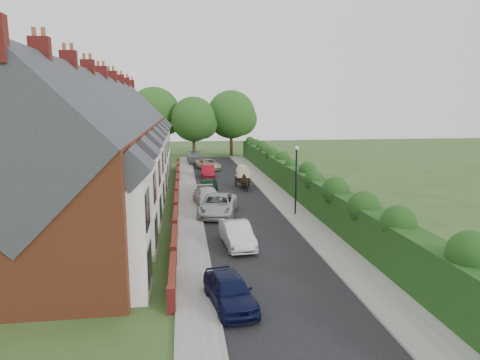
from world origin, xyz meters
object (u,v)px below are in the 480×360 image
object	(u,v)px
car_green	(208,186)
car_silver_a	(237,234)
car_beige	(208,164)
horse	(246,183)
lamppost	(296,172)
car_red	(208,171)
car_grey	(196,158)
horse_cart	(243,175)
car_navy	(230,290)
car_white	(208,197)
car_silver_b	(218,205)

from	to	relation	value
car_green	car_silver_a	bearing A→B (deg)	-78.55
car_beige	horse	world-z (taller)	horse
lamppost	car_red	bearing A→B (deg)	106.79
car_silver_a	horse	size ratio (longest dim) A/B	2.36
car_green	car_grey	distance (m)	20.39
horse_cart	lamppost	bearing A→B (deg)	-78.74
lamppost	car_navy	xyz separation A→B (m)	(-6.40, -13.68, -2.62)
car_navy	horse	world-z (taller)	horse
car_grey	car_navy	bearing A→B (deg)	-93.08
car_white	car_silver_b	bearing A→B (deg)	-86.67
car_beige	car_green	bearing A→B (deg)	-108.14
car_silver_b	car_beige	world-z (taller)	car_silver_b
lamppost	horse_cart	distance (m)	11.90
car_beige	car_silver_b	bearing A→B (deg)	-106.05
car_green	horse	bearing A→B (deg)	22.59
car_grey	horse_cart	bearing A→B (deg)	-79.86
car_green	horse	world-z (taller)	horse
car_red	horse	distance (m)	8.81
car_navy	car_white	distance (m)	17.64
car_silver_a	car_green	distance (m)	14.95
car_red	car_beige	xyz separation A→B (m)	(0.37, 5.60, -0.02)
car_silver_a	car_green	xyz separation A→B (m)	(-0.82, 14.93, 0.02)
car_grey	horse_cart	size ratio (longest dim) A/B	1.74
car_silver_b	horse	world-z (taller)	horse
car_navy	car_grey	distance (m)	42.69
car_silver_a	horse_cart	distance (m)	18.05
car_red	car_grey	world-z (taller)	car_grey
car_silver_b	horse	xyz separation A→B (m)	(3.36, 8.55, 0.00)
car_silver_b	car_red	xyz separation A→B (m)	(0.28, 16.80, -0.08)
car_white	car_green	bearing A→B (deg)	79.53
car_white	car_silver_a	bearing A→B (deg)	-91.61
car_white	car_grey	xyz separation A→B (m)	(-0.19, 25.05, 0.06)
lamppost	car_beige	world-z (taller)	lamppost
lamppost	car_beige	distance (m)	24.07
car_silver_b	car_white	xyz separation A→B (m)	(-0.56, 2.95, -0.06)
car_silver_a	car_green	world-z (taller)	car_green
car_green	horse	distance (m)	3.80
car_grey	horse	xyz separation A→B (m)	(4.11, -19.45, -0.00)
car_silver_a	car_navy	bearing A→B (deg)	-104.19
car_navy	horse	size ratio (longest dim) A/B	2.20
car_green	horse	size ratio (longest dim) A/B	2.35
car_navy	car_red	distance (m)	31.50
lamppost	car_red	world-z (taller)	lamppost
lamppost	horse_cart	size ratio (longest dim) A/B	1.70
car_grey	horse_cart	world-z (taller)	horse_cart
car_white	car_green	size ratio (longest dim) A/B	1.14
car_navy	car_green	world-z (taller)	car_green
car_red	car_grey	bearing A→B (deg)	97.28
car_beige	horse_cart	bearing A→B (deg)	-91.56
car_navy	horse_cart	distance (m)	25.52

